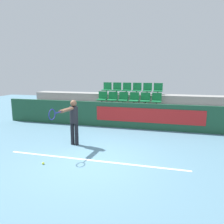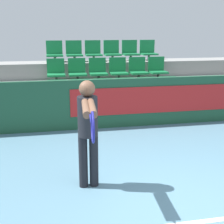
{
  "view_description": "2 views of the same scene",
  "coord_description": "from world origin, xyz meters",
  "px_view_note": "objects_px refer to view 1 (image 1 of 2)",
  "views": [
    {
      "loc": [
        2.06,
        -5.51,
        2.53
      ],
      "look_at": [
        -0.09,
        2.53,
        0.98
      ],
      "focal_mm": 35.0,
      "sensor_mm": 36.0,
      "label": 1
    },
    {
      "loc": [
        -1.57,
        -2.95,
        2.26
      ],
      "look_at": [
        -0.58,
        2.08,
        0.88
      ],
      "focal_mm": 50.0,
      "sensor_mm": 36.0,
      "label": 2
    }
  ],
  "objects_px": {
    "stadium_chair_9": "(134,99)",
    "tennis_ball": "(43,163)",
    "stadium_chair_11": "(157,100)",
    "stadium_chair_1": "(108,109)",
    "stadium_chair_14": "(127,89)",
    "tennis_player": "(73,118)",
    "stadium_chair_17": "(158,89)",
    "stadium_chair_4": "(143,111)",
    "stadium_chair_0": "(97,109)",
    "stadium_chair_12": "(107,88)",
    "stadium_chair_16": "(147,89)",
    "stadium_chair_2": "(119,110)",
    "stadium_chair_7": "(113,98)",
    "stadium_chair_10": "(145,99)",
    "stadium_chair_13": "(117,89)",
    "stadium_chair_15": "(137,89)",
    "stadium_chair_5": "(155,111)",
    "stadium_chair_6": "(102,98)",
    "stadium_chair_8": "(123,99)",
    "stadium_chair_3": "(131,110)"
  },
  "relations": [
    {
      "from": "stadium_chair_11",
      "to": "stadium_chair_16",
      "type": "height_order",
      "value": "stadium_chair_16"
    },
    {
      "from": "stadium_chair_0",
      "to": "stadium_chair_9",
      "type": "height_order",
      "value": "stadium_chair_9"
    },
    {
      "from": "stadium_chair_1",
      "to": "stadium_chair_7",
      "type": "relative_size",
      "value": 1.0
    },
    {
      "from": "stadium_chair_3",
      "to": "stadium_chair_14",
      "type": "xyz_separation_m",
      "value": [
        -0.57,
        1.81,
        0.88
      ]
    },
    {
      "from": "stadium_chair_11",
      "to": "stadium_chair_15",
      "type": "distance_m",
      "value": 1.52
    },
    {
      "from": "stadium_chair_14",
      "to": "stadium_chair_3",
      "type": "bearing_deg",
      "value": -72.49
    },
    {
      "from": "stadium_chair_1",
      "to": "stadium_chair_14",
      "type": "height_order",
      "value": "stadium_chair_14"
    },
    {
      "from": "stadium_chair_1",
      "to": "stadium_chair_9",
      "type": "distance_m",
      "value": 1.52
    },
    {
      "from": "stadium_chair_9",
      "to": "stadium_chair_13",
      "type": "bearing_deg",
      "value": 141.61
    },
    {
      "from": "stadium_chair_6",
      "to": "tennis_player",
      "type": "relative_size",
      "value": 0.38
    },
    {
      "from": "stadium_chair_13",
      "to": "tennis_ball",
      "type": "height_order",
      "value": "stadium_chair_13"
    },
    {
      "from": "stadium_chair_9",
      "to": "stadium_chair_11",
      "type": "height_order",
      "value": "same"
    },
    {
      "from": "stadium_chair_10",
      "to": "stadium_chair_16",
      "type": "xyz_separation_m",
      "value": [
        0.0,
        0.9,
        0.44
      ]
    },
    {
      "from": "tennis_player",
      "to": "stadium_chair_3",
      "type": "bearing_deg",
      "value": 72.67
    },
    {
      "from": "stadium_chair_1",
      "to": "stadium_chair_17",
      "type": "distance_m",
      "value": 3.04
    },
    {
      "from": "stadium_chair_14",
      "to": "stadium_chair_16",
      "type": "distance_m",
      "value": 1.14
    },
    {
      "from": "stadium_chair_17",
      "to": "stadium_chair_4",
      "type": "bearing_deg",
      "value": -107.51
    },
    {
      "from": "stadium_chair_10",
      "to": "tennis_ball",
      "type": "height_order",
      "value": "stadium_chair_10"
    },
    {
      "from": "stadium_chair_0",
      "to": "stadium_chair_7",
      "type": "bearing_deg",
      "value": 57.74
    },
    {
      "from": "stadium_chair_4",
      "to": "stadium_chair_8",
      "type": "height_order",
      "value": "stadium_chair_8"
    },
    {
      "from": "stadium_chair_0",
      "to": "stadium_chair_8",
      "type": "bearing_deg",
      "value": 38.39
    },
    {
      "from": "stadium_chair_0",
      "to": "stadium_chair_3",
      "type": "xyz_separation_m",
      "value": [
        1.71,
        0.0,
        0.0
      ]
    },
    {
      "from": "stadium_chair_5",
      "to": "stadium_chair_7",
      "type": "relative_size",
      "value": 1.0
    },
    {
      "from": "stadium_chair_0",
      "to": "stadium_chair_7",
      "type": "xyz_separation_m",
      "value": [
        0.57,
        0.9,
        0.44
      ]
    },
    {
      "from": "stadium_chair_13",
      "to": "tennis_player",
      "type": "height_order",
      "value": "stadium_chair_13"
    },
    {
      "from": "stadium_chair_9",
      "to": "stadium_chair_11",
      "type": "distance_m",
      "value": 1.14
    },
    {
      "from": "stadium_chair_0",
      "to": "stadium_chair_5",
      "type": "xyz_separation_m",
      "value": [
        2.85,
        0.0,
        0.0
      ]
    },
    {
      "from": "stadium_chair_5",
      "to": "stadium_chair_4",
      "type": "bearing_deg",
      "value": 180.0
    },
    {
      "from": "stadium_chair_1",
      "to": "stadium_chair_16",
      "type": "height_order",
      "value": "stadium_chair_16"
    },
    {
      "from": "stadium_chair_0",
      "to": "stadium_chair_12",
      "type": "relative_size",
      "value": 1.0
    },
    {
      "from": "stadium_chair_13",
      "to": "tennis_player",
      "type": "xyz_separation_m",
      "value": [
        -0.24,
        -5.29,
        -0.62
      ]
    },
    {
      "from": "stadium_chair_15",
      "to": "tennis_player",
      "type": "height_order",
      "value": "stadium_chair_15"
    },
    {
      "from": "stadium_chair_2",
      "to": "stadium_chair_7",
      "type": "bearing_deg",
      "value": 122.26
    },
    {
      "from": "stadium_chair_15",
      "to": "stadium_chair_6",
      "type": "bearing_deg",
      "value": -152.16
    },
    {
      "from": "stadium_chair_9",
      "to": "stadium_chair_17",
      "type": "bearing_deg",
      "value": 38.39
    },
    {
      "from": "stadium_chair_12",
      "to": "stadium_chair_1",
      "type": "bearing_deg",
      "value": -72.49
    },
    {
      "from": "stadium_chair_3",
      "to": "stadium_chair_12",
      "type": "bearing_deg",
      "value": 133.43
    },
    {
      "from": "stadium_chair_12",
      "to": "stadium_chair_2",
      "type": "bearing_deg",
      "value": -57.74
    },
    {
      "from": "stadium_chair_14",
      "to": "tennis_player",
      "type": "distance_m",
      "value": 5.39
    },
    {
      "from": "stadium_chair_9",
      "to": "tennis_ball",
      "type": "distance_m",
      "value": 6.35
    },
    {
      "from": "stadium_chair_16",
      "to": "stadium_chair_10",
      "type": "bearing_deg",
      "value": -90.0
    },
    {
      "from": "stadium_chair_4",
      "to": "stadium_chair_15",
      "type": "distance_m",
      "value": 2.09
    },
    {
      "from": "stadium_chair_4",
      "to": "stadium_chair_10",
      "type": "height_order",
      "value": "stadium_chair_10"
    },
    {
      "from": "stadium_chair_12",
      "to": "stadium_chair_16",
      "type": "height_order",
      "value": "same"
    },
    {
      "from": "stadium_chair_17",
      "to": "tennis_ball",
      "type": "bearing_deg",
      "value": -110.89
    },
    {
      "from": "stadium_chair_4",
      "to": "stadium_chair_0",
      "type": "bearing_deg",
      "value": 180.0
    },
    {
      "from": "stadium_chair_3",
      "to": "stadium_chair_5",
      "type": "height_order",
      "value": "same"
    },
    {
      "from": "stadium_chair_9",
      "to": "tennis_ball",
      "type": "bearing_deg",
      "value": -104.07
    },
    {
      "from": "stadium_chair_4",
      "to": "stadium_chair_16",
      "type": "height_order",
      "value": "stadium_chair_16"
    },
    {
      "from": "stadium_chair_16",
      "to": "stadium_chair_7",
      "type": "bearing_deg",
      "value": -152.16
    }
  ]
}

